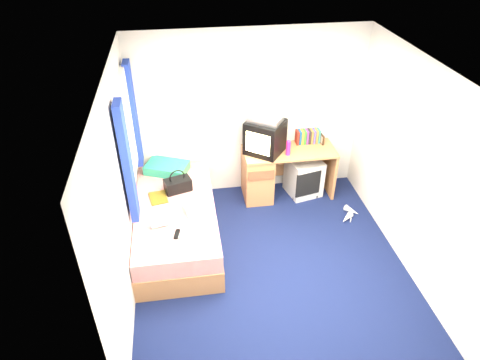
{
  "coord_description": "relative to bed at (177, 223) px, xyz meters",
  "views": [
    {
      "loc": [
        -0.92,
        -3.63,
        3.78
      ],
      "look_at": [
        -0.27,
        0.7,
        0.81
      ],
      "focal_mm": 32.0,
      "sensor_mm": 36.0,
      "label": 1
    }
  ],
  "objects": [
    {
      "name": "water_bottle",
      "position": [
        -0.18,
        -0.37,
        0.31
      ],
      "size": [
        0.21,
        0.11,
        0.07
      ],
      "primitive_type": "cylinder",
      "rotation": [
        0.0,
        1.57,
        0.19
      ],
      "color": "silver",
      "rests_on": "bed"
    },
    {
      "name": "towel",
      "position": [
        0.27,
        -0.14,
        0.32
      ],
      "size": [
        0.33,
        0.29,
        0.09
      ],
      "primitive_type": "cube",
      "rotation": [
        0.0,
        0.0,
        0.21
      ],
      "color": "white",
      "rests_on": "bed"
    },
    {
      "name": "aerosol_can",
      "position": [
        1.52,
        0.8,
        0.57
      ],
      "size": [
        0.05,
        0.05,
        0.18
      ],
      "primitive_type": "cylinder",
      "rotation": [
        0.0,
        0.0,
        0.01
      ],
      "color": "silver",
      "rests_on": "desk"
    },
    {
      "name": "room_shell",
      "position": [
        1.1,
        -0.65,
        1.18
      ],
      "size": [
        3.4,
        3.4,
        3.4
      ],
      "color": "white",
      "rests_on": "ground"
    },
    {
      "name": "vcr",
      "position": [
        1.28,
        0.79,
        0.99
      ],
      "size": [
        0.52,
        0.49,
        0.08
      ],
      "primitive_type": "cube",
      "rotation": [
        0.0,
        0.0,
        -0.6
      ],
      "color": "#BABABC",
      "rests_on": "crt_tv"
    },
    {
      "name": "book_row",
      "position": [
        1.95,
        0.95,
        0.58
      ],
      "size": [
        0.34,
        0.13,
        0.2
      ],
      "color": "maroon",
      "rests_on": "desk"
    },
    {
      "name": "pink_water_bottle",
      "position": [
        1.59,
        0.66,
        0.58
      ],
      "size": [
        0.07,
        0.07,
        0.2
      ],
      "primitive_type": "cylinder",
      "rotation": [
        0.0,
        0.0,
        0.08
      ],
      "color": "#F1227A",
      "rests_on": "desk"
    },
    {
      "name": "crt_tv",
      "position": [
        1.28,
        0.79,
        0.72
      ],
      "size": [
        0.64,
        0.63,
        0.47
      ],
      "rotation": [
        0.0,
        0.0,
        -0.64
      ],
      "color": "black",
      "rests_on": "desk"
    },
    {
      "name": "desk",
      "position": [
        1.36,
        0.79,
        0.14
      ],
      "size": [
        1.3,
        0.55,
        0.75
      ],
      "color": "#BD804F",
      "rests_on": "ground"
    },
    {
      "name": "white_heels",
      "position": [
        2.37,
        0.1,
        -0.23
      ],
      "size": [
        0.35,
        0.37,
        0.09
      ],
      "color": "white",
      "rests_on": "ground"
    },
    {
      "name": "pillow",
      "position": [
        -0.08,
        0.8,
        0.33
      ],
      "size": [
        0.66,
        0.55,
        0.12
      ],
      "primitive_type": "cube",
      "rotation": [
        0.0,
        0.0,
        -0.4
      ],
      "color": "teal",
      "rests_on": "bed"
    },
    {
      "name": "colour_swatch_fan",
      "position": [
        0.12,
        -0.59,
        0.28
      ],
      "size": [
        0.22,
        0.07,
        0.01
      ],
      "primitive_type": "cube",
      "rotation": [
        0.0,
        0.0,
        -0.02
      ],
      "color": "gold",
      "rests_on": "bed"
    },
    {
      "name": "handbag",
      "position": [
        0.05,
        0.33,
        0.36
      ],
      "size": [
        0.38,
        0.28,
        0.31
      ],
      "rotation": [
        0.0,
        0.0,
        0.3
      ],
      "color": "black",
      "rests_on": "bed"
    },
    {
      "name": "ground",
      "position": [
        1.1,
        -0.65,
        -0.27
      ],
      "size": [
        3.4,
        3.4,
        0.0
      ],
      "primitive_type": "plane",
      "color": "#0C1438",
      "rests_on": "ground"
    },
    {
      "name": "picture_frame",
      "position": [
        2.14,
        0.89,
        0.55
      ],
      "size": [
        0.03,
        0.12,
        0.14
      ],
      "primitive_type": "cube",
      "rotation": [
        0.0,
        0.0,
        0.11
      ],
      "color": "#311F10",
      "rests_on": "desk"
    },
    {
      "name": "magazine",
      "position": [
        -0.2,
        0.19,
        0.28
      ],
      "size": [
        0.26,
        0.31,
        0.01
      ],
      "primitive_type": "cube",
      "rotation": [
        0.0,
        0.0,
        0.19
      ],
      "color": "gold",
      "rests_on": "bed"
    },
    {
      "name": "window_assembly",
      "position": [
        -0.45,
        0.25,
        1.15
      ],
      "size": [
        0.11,
        1.42,
        1.4
      ],
      "color": "silver",
      "rests_on": "room_shell"
    },
    {
      "name": "storage_cube",
      "position": [
        1.89,
        0.77,
        0.01
      ],
      "size": [
        0.54,
        0.54,
        0.56
      ],
      "primitive_type": "cube",
      "rotation": [
        0.0,
        0.0,
        0.22
      ],
      "color": "silver",
      "rests_on": "ground"
    },
    {
      "name": "bed",
      "position": [
        0.0,
        0.0,
        0.0
      ],
      "size": [
        1.01,
        2.0,
        0.54
      ],
      "color": "#BD804F",
      "rests_on": "ground"
    },
    {
      "name": "remote_control",
      "position": [
        0.01,
        -0.55,
        0.28
      ],
      "size": [
        0.08,
        0.17,
        0.02
      ],
      "primitive_type": "cube",
      "rotation": [
        0.0,
        0.0,
        -0.22
      ],
      "color": "black",
      "rests_on": "bed"
    }
  ]
}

